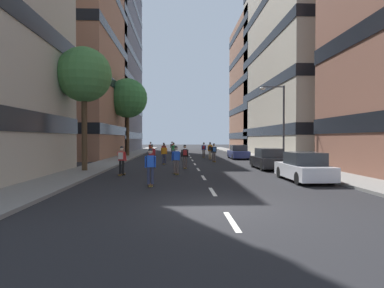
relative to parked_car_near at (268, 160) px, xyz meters
The scene contains 28 objects.
ground_plane 15.35m from the parked_car_near, 109.52° to the left, with size 164.76×164.76×0.00m, color black.
sidewalk_left 21.97m from the parked_car_near, 125.49° to the left, with size 2.60×75.52×0.14m, color gray.
sidewalk_right 18.07m from the parked_car_near, 82.04° to the left, with size 2.60×75.52×0.14m, color gray.
lane_markings 15.86m from the parked_car_near, 108.87° to the left, with size 0.16×62.20×0.01m.
building_left_mid 30.88m from the parked_car_near, 143.36° to the left, with size 17.14×17.71×26.78m.
building_left_far 43.81m from the parked_car_near, 123.32° to the left, with size 17.14×22.50×31.75m.
building_right_mid 24.21m from the parked_car_near, 53.73° to the left, with size 17.14×23.73×25.97m.
building_right_far 37.99m from the parked_car_near, 70.26° to the left, with size 17.14×17.80×22.58m.
parked_car_near is the anchor object (origin of this frame).
parked_car_mid 6.81m from the parked_car_near, 90.00° to the right, with size 1.82×4.40×1.52m.
parked_car_far 12.21m from the parked_car_near, 90.00° to the left, with size 1.82×4.40×1.52m.
street_tree_near 14.07m from the parked_car_near, behind, with size 3.59×3.59×8.10m.
street_tree_mid 22.25m from the parked_car_near, 126.76° to the left, with size 4.80×4.80×9.42m.
streetlamp_right 5.26m from the parked_car_near, 61.97° to the left, with size 2.13×0.30×6.50m.
skater_0 16.84m from the parked_car_near, 99.10° to the left, with size 0.57×0.92×1.78m.
skater_1 22.52m from the parked_car_near, 116.95° to the left, with size 0.54×0.91×1.78m.
skater_2 6.13m from the parked_car_near, behind, with size 0.54×0.91×1.78m.
skater_3 12.07m from the parked_car_near, 105.06° to the left, with size 0.56×0.92×1.78m.
skater_4 11.40m from the parked_car_near, 133.74° to the right, with size 0.55×0.92×1.78m.
skater_5 9.12m from the parked_car_near, 162.15° to the left, with size 0.53×0.90×1.78m.
skater_6 25.65m from the parked_car_near, 106.90° to the left, with size 0.57×0.92×1.78m.
skater_7 15.79m from the parked_car_near, 116.70° to the left, with size 0.56×0.92×1.78m.
skater_8 8.26m from the parked_car_near, 112.52° to the left, with size 0.55×0.92×1.78m.
skater_9 15.10m from the parked_car_near, 122.67° to the left, with size 0.56×0.92×1.78m.
skater_10 7.45m from the parked_car_near, 154.27° to the right, with size 0.56×0.92×1.78m.
skater_11 10.65m from the parked_car_near, 160.01° to the right, with size 0.57×0.92×1.78m.
skater_12 9.17m from the parked_car_near, 148.25° to the left, with size 0.54×0.91×1.78m.
skater_13 15.25m from the parked_car_near, 103.58° to the left, with size 0.56×0.92×1.78m.
Camera 1 is at (-1.44, -10.89, 2.25)m, focal length 31.12 mm.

